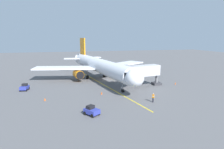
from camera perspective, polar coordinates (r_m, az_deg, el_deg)
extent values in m
plane|color=#565659|center=(55.82, -1.72, -1.51)|extent=(220.00, 220.00, 0.00)
cube|color=yellow|center=(49.61, -2.19, -3.09)|extent=(7.56, 39.37, 0.01)
cylinder|color=silver|center=(54.60, -3.58, 2.57)|extent=(9.96, 34.12, 3.80)
ellipsoid|color=silver|center=(38.52, 6.48, -0.98)|extent=(4.28, 4.59, 3.61)
cone|color=silver|center=(71.98, -9.05, 4.46)|extent=(3.91, 3.58, 3.42)
cube|color=black|center=(39.58, 5.44, 0.17)|extent=(3.47, 2.16, 0.90)
cube|color=silver|center=(61.56, 2.53, 2.96)|extent=(17.17, 13.56, 0.36)
cylinder|color=orange|center=(58.17, 1.39, 1.00)|extent=(2.88, 3.76, 2.30)
cylinder|color=black|center=(56.64, 2.18, 0.73)|extent=(2.10, 0.58, 2.10)
cube|color=silver|center=(55.78, -13.17, 1.85)|extent=(17.74, 8.48, 0.36)
cylinder|color=orange|center=(54.06, -9.67, 0.09)|extent=(2.88, 3.76, 2.30)
cylinder|color=black|center=(52.40, -9.15, -0.23)|extent=(2.10, 0.58, 2.10)
cube|color=orange|center=(68.80, -8.44, 7.36)|extent=(1.23, 4.78, 7.20)
cube|color=silver|center=(69.77, -5.77, 4.84)|extent=(6.77, 5.17, 0.24)
cube|color=silver|center=(67.92, -10.88, 4.53)|extent=(6.66, 3.21, 0.24)
cylinder|color=slate|center=(43.01, 3.13, -2.91)|extent=(0.24, 0.24, 2.77)
cylinder|color=black|center=(43.36, 3.11, -4.68)|extent=(0.57, 0.77, 0.70)
cylinder|color=slate|center=(58.65, -2.28, 1.01)|extent=(0.24, 0.24, 2.77)
cylinder|color=black|center=(58.90, -2.27, -0.31)|extent=(0.64, 1.16, 1.10)
cylinder|color=slate|center=(56.86, -7.11, 0.63)|extent=(0.24, 0.24, 2.77)
cylinder|color=black|center=(57.12, -7.08, -0.74)|extent=(0.64, 1.16, 1.10)
cube|color=#B7B7BC|center=(47.97, 8.58, 1.07)|extent=(9.32, 4.20, 2.50)
cube|color=gray|center=(45.64, 3.88, 0.67)|extent=(3.34, 3.66, 3.00)
cylinder|color=slate|center=(50.93, 12.74, -0.74)|extent=(0.70, 0.70, 3.90)
cube|color=#333338|center=(51.28, 12.66, -2.55)|extent=(2.00, 2.00, 0.60)
cylinder|color=#23232D|center=(37.65, 11.73, -7.19)|extent=(0.26, 0.26, 0.88)
cube|color=orange|center=(37.43, 11.77, -6.11)|extent=(0.43, 0.44, 0.60)
cube|color=silver|center=(37.43, 11.77, -6.11)|extent=(0.45, 0.46, 0.10)
sphere|color=tan|center=(37.31, 11.80, -5.49)|extent=(0.22, 0.22, 0.22)
cylinder|color=#23232D|center=(51.08, 8.89, -2.30)|extent=(0.26, 0.26, 0.88)
cube|color=#D8EA19|center=(50.92, 8.91, -1.49)|extent=(0.40, 0.45, 0.60)
cube|color=silver|center=(50.92, 8.91, -1.49)|extent=(0.42, 0.47, 0.10)
sphere|color=brown|center=(50.83, 8.92, -1.03)|extent=(0.22, 0.22, 0.22)
cube|color=#2D3899|center=(31.21, -5.83, -10.44)|extent=(2.55, 2.74, 0.70)
cube|color=black|center=(31.20, -6.24, -9.28)|extent=(1.42, 1.37, 0.50)
cylinder|color=black|center=(31.24, -3.90, -11.08)|extent=(0.55, 0.63, 0.60)
cylinder|color=black|center=(30.39, -5.64, -11.75)|extent=(0.55, 0.63, 0.60)
cylinder|color=black|center=(32.30, -5.98, -10.36)|extent=(0.55, 0.63, 0.60)
cylinder|color=black|center=(31.48, -7.71, -10.98)|extent=(0.55, 0.63, 0.60)
cube|color=#2D3899|center=(48.84, -23.88, -3.48)|extent=(1.90, 2.54, 0.70)
cube|color=black|center=(48.97, -23.82, -2.71)|extent=(1.25, 1.09, 0.50)
cylinder|color=black|center=(47.97, -23.43, -4.12)|extent=(0.36, 0.64, 0.60)
cylinder|color=black|center=(48.42, -24.89, -4.10)|extent=(0.36, 0.64, 0.60)
cylinder|color=black|center=(49.43, -22.83, -3.65)|extent=(0.36, 0.64, 0.60)
cylinder|color=black|center=(49.87, -24.25, -3.64)|extent=(0.36, 0.64, 0.60)
cone|color=#F2590F|center=(52.90, 17.78, -2.42)|extent=(0.32, 0.32, 0.55)
cone|color=#F2590F|center=(39.95, -18.76, -6.74)|extent=(0.32, 0.32, 0.55)
cone|color=#F2590F|center=(41.92, -3.03, -5.33)|extent=(0.32, 0.32, 0.55)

